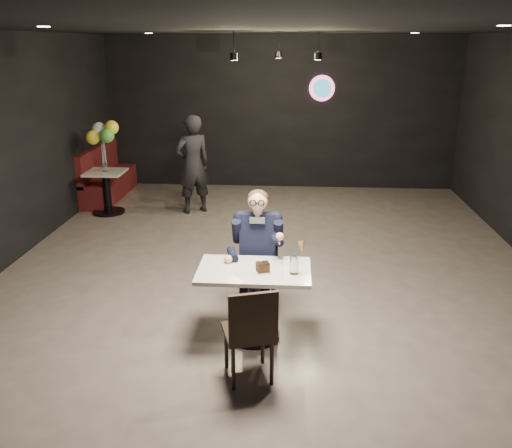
# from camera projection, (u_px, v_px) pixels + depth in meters

# --- Properties ---
(floor) EXTENTS (9.00, 9.00, 0.00)m
(floor) POSITION_uv_depth(u_px,v_px,m) (270.00, 272.00, 7.06)
(floor) COLOR gray
(floor) RESTS_ON ground
(wall_sign) EXTENTS (0.50, 0.06, 0.50)m
(wall_sign) POSITION_uv_depth(u_px,v_px,m) (322.00, 88.00, 10.60)
(wall_sign) COLOR pink
(wall_sign) RESTS_ON floor
(pendant_lights) EXTENTS (1.40, 1.20, 0.36)m
(pendant_lights) POSITION_uv_depth(u_px,v_px,m) (278.00, 40.00, 8.04)
(pendant_lights) COLOR black
(pendant_lights) RESTS_ON floor
(main_table) EXTENTS (1.10, 0.70, 0.75)m
(main_table) POSITION_uv_depth(u_px,v_px,m) (254.00, 304.00, 5.40)
(main_table) COLOR silver
(main_table) RESTS_ON floor
(chair_far) EXTENTS (0.42, 0.46, 0.92)m
(chair_far) POSITION_uv_depth(u_px,v_px,m) (258.00, 274.00, 5.89)
(chair_far) COLOR black
(chair_far) RESTS_ON floor
(chair_near) EXTENTS (0.54, 0.56, 0.92)m
(chair_near) POSITION_uv_depth(u_px,v_px,m) (248.00, 330.00, 4.73)
(chair_near) COLOR black
(chair_near) RESTS_ON floor
(seated_man) EXTENTS (0.60, 0.80, 1.44)m
(seated_man) POSITION_uv_depth(u_px,v_px,m) (258.00, 251.00, 5.81)
(seated_man) COLOR black
(seated_man) RESTS_ON floor
(dessert_plate) EXTENTS (0.20, 0.20, 0.01)m
(dessert_plate) POSITION_uv_depth(u_px,v_px,m) (262.00, 271.00, 5.22)
(dessert_plate) COLOR white
(dessert_plate) RESTS_ON main_table
(cake_slice) EXTENTS (0.14, 0.13, 0.08)m
(cake_slice) POSITION_uv_depth(u_px,v_px,m) (263.00, 267.00, 5.18)
(cake_slice) COLOR black
(cake_slice) RESTS_ON dessert_plate
(mint_leaf) EXTENTS (0.06, 0.04, 0.01)m
(mint_leaf) POSITION_uv_depth(u_px,v_px,m) (263.00, 264.00, 5.17)
(mint_leaf) COLOR #287C36
(mint_leaf) RESTS_ON cake_slice
(sundae_glass) EXTENTS (0.09, 0.09, 0.19)m
(sundae_glass) POSITION_uv_depth(u_px,v_px,m) (294.00, 264.00, 5.15)
(sundae_glass) COLOR silver
(sundae_glass) RESTS_ON main_table
(wafer_cone) EXTENTS (0.08, 0.08, 0.14)m
(wafer_cone) POSITION_uv_depth(u_px,v_px,m) (302.00, 248.00, 5.12)
(wafer_cone) COLOR tan
(wafer_cone) RESTS_ON sundae_glass
(booth_bench) EXTENTS (0.49, 1.97, 0.99)m
(booth_bench) POSITION_uv_depth(u_px,v_px,m) (109.00, 172.00, 10.35)
(booth_bench) COLOR #46100F
(booth_bench) RESTS_ON floor
(side_table) EXTENTS (0.63, 0.63, 0.79)m
(side_table) POSITION_uv_depth(u_px,v_px,m) (107.00, 191.00, 9.41)
(side_table) COLOR silver
(side_table) RESTS_ON floor
(balloon_vase) EXTENTS (0.09, 0.09, 0.14)m
(balloon_vase) POSITION_uv_depth(u_px,v_px,m) (105.00, 167.00, 9.28)
(balloon_vase) COLOR silver
(balloon_vase) RESTS_ON side_table
(balloon_bunch) EXTENTS (0.44, 0.44, 0.72)m
(balloon_bunch) POSITION_uv_depth(u_px,v_px,m) (103.00, 142.00, 9.14)
(balloon_bunch) COLOR #FFF735
(balloon_bunch) RESTS_ON balloon_vase
(passerby) EXTENTS (0.74, 0.67, 1.70)m
(passerby) POSITION_uv_depth(u_px,v_px,m) (193.00, 165.00, 9.33)
(passerby) COLOR black
(passerby) RESTS_ON floor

